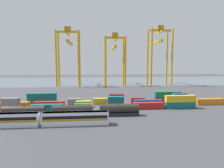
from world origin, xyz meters
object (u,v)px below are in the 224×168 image
object	(u,v)px
shipping_container_3	(82,107)
shipping_container_17	(209,102)
shipping_container_19	(42,102)
shipping_container_24	(168,100)
shipping_container_0	(11,108)
freight_tank_row	(73,111)
shipping_container_2	(47,108)
shipping_container_15	(179,102)
gantry_crane_west	(69,50)
passenger_train	(41,119)
shipping_container_11	(83,104)
shipping_container_23	(138,100)
gantry_crane_central	(115,53)
gantry_crane_east	(159,49)
shipping_container_10	(49,105)
shipping_container_4	(116,106)

from	to	relation	value
shipping_container_3	shipping_container_17	bearing A→B (deg)	5.92
shipping_container_19	shipping_container_24	bearing A→B (deg)	0.00
shipping_container_3	shipping_container_19	xyz separation A→B (m)	(-17.59, 11.41, 0.00)
shipping_container_0	shipping_container_24	world-z (taller)	same
freight_tank_row	shipping_container_2	world-z (taller)	freight_tank_row
shipping_container_0	shipping_container_15	world-z (taller)	same
shipping_container_3	shipping_container_17	size ratio (longest dim) A/B	0.50
shipping_container_17	shipping_container_19	xyz separation A→B (m)	(-72.66, 5.71, 0.00)
shipping_container_17	gantry_crane_west	distance (m)	114.22
passenger_train	shipping_container_11	size ratio (longest dim) A/B	6.46
shipping_container_3	shipping_container_23	bearing A→B (deg)	25.13
freight_tank_row	shipping_container_3	world-z (taller)	freight_tank_row
freight_tank_row	shipping_container_3	distance (m)	9.43
freight_tank_row	shipping_container_17	bearing A→B (deg)	14.35
shipping_container_24	shipping_container_17	bearing A→B (deg)	-18.79
shipping_container_3	gantry_crane_central	bearing A→B (deg)	76.25
passenger_train	gantry_crane_east	bearing A→B (deg)	57.13
gantry_crane_west	shipping_container_11	bearing A→B (deg)	-79.58
freight_tank_row	gantry_crane_west	distance (m)	104.60
shipping_container_19	shipping_container_15	bearing A→B (deg)	-5.53
shipping_container_17	shipping_container_3	bearing A→B (deg)	-174.08
shipping_container_0	shipping_container_23	size ratio (longest dim) A/B	1.00
shipping_container_17	shipping_container_24	bearing A→B (deg)	161.21
shipping_container_2	shipping_container_3	world-z (taller)	same
shipping_container_10	shipping_container_11	world-z (taller)	same
shipping_container_0	shipping_container_19	bearing A→B (deg)	53.39
shipping_container_15	shipping_container_10	bearing A→B (deg)	180.00
freight_tank_row	gantry_crane_east	bearing A→B (deg)	58.00
shipping_container_11	gantry_crane_central	world-z (taller)	gantry_crane_central
shipping_container_0	shipping_container_2	xyz separation A→B (m)	(13.03, 0.00, 0.00)
shipping_container_3	shipping_container_10	world-z (taller)	same
shipping_container_0	shipping_container_3	size ratio (longest dim) A/B	1.00
shipping_container_10	shipping_container_23	distance (m)	38.14
shipping_container_19	gantry_crane_east	world-z (taller)	gantry_crane_east
passenger_train	freight_tank_row	size ratio (longest dim) A/B	0.86
shipping_container_0	shipping_container_11	world-z (taller)	same
shipping_container_3	shipping_container_0	bearing A→B (deg)	180.00
freight_tank_row	gantry_crane_central	bearing A→B (deg)	76.06
shipping_container_11	shipping_container_23	xyz separation A→B (m)	(24.02, 5.71, 0.00)
freight_tank_row	shipping_container_15	world-z (taller)	freight_tank_row
passenger_train	shipping_container_0	bearing A→B (deg)	130.15
gantry_crane_central	shipping_container_24	bearing A→B (deg)	-78.78
shipping_container_15	shipping_container_0	bearing A→B (deg)	-175.16
shipping_container_2	shipping_container_17	xyz separation A→B (m)	(68.10, 5.71, 0.00)
gantry_crane_east	shipping_container_3	bearing A→B (deg)	-123.37
passenger_train	shipping_container_4	distance (m)	29.93
gantry_crane_central	shipping_container_17	bearing A→B (deg)	-69.17
passenger_train	shipping_container_10	world-z (taller)	passenger_train
shipping_container_24	gantry_crane_east	world-z (taller)	gantry_crane_east
freight_tank_row	shipping_container_3	size ratio (longest dim) A/B	7.49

